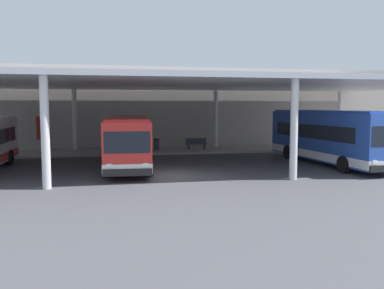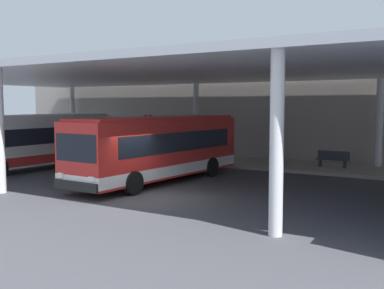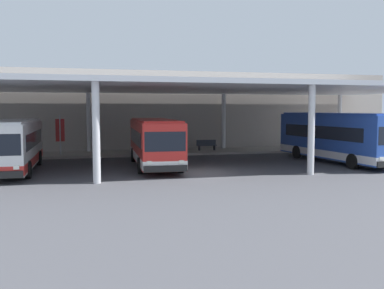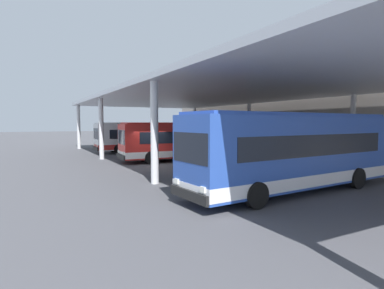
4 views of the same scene
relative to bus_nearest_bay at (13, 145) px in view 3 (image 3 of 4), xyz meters
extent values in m
plane|color=#47474C|center=(10.97, -3.20, -1.66)|extent=(200.00, 200.00, 0.00)
cube|color=#A39E93|center=(10.97, 8.55, -1.57)|extent=(42.00, 4.50, 0.18)
cube|color=#ADA399|center=(10.97, 11.80, 2.04)|extent=(48.00, 1.60, 7.39)
cube|color=silver|center=(10.97, 2.30, 3.74)|extent=(40.00, 17.00, 0.30)
cylinder|color=silver|center=(4.80, -5.70, 0.97)|extent=(0.40, 0.40, 5.25)
cylinder|color=silver|center=(4.80, 10.30, 0.97)|extent=(0.40, 0.40, 5.25)
cylinder|color=silver|center=(17.13, -5.70, 0.97)|extent=(0.40, 0.40, 5.25)
cylinder|color=silver|center=(17.13, 10.30, 0.97)|extent=(0.40, 0.40, 5.25)
cylinder|color=silver|center=(29.47, 10.30, 0.97)|extent=(0.40, 0.40, 5.25)
cube|color=white|center=(0.00, 0.00, 0.04)|extent=(2.61, 10.43, 2.70)
cube|color=red|center=(0.00, 0.00, -0.96)|extent=(2.63, 10.45, 0.50)
cube|color=black|center=(0.00, 0.15, 0.34)|extent=(2.63, 8.55, 0.90)
cube|color=white|center=(0.00, 0.00, 1.45)|extent=(2.41, 10.01, 0.12)
cube|color=white|center=(0.84, -5.24, -0.76)|extent=(0.28, 0.08, 0.20)
cylinder|color=black|center=(1.19, -3.24, -1.16)|extent=(0.29, 1.00, 1.00)
cylinder|color=black|center=(-1.19, 2.87, -1.16)|extent=(0.29, 1.00, 1.00)
cylinder|color=black|center=(1.26, 2.85, -1.16)|extent=(0.29, 1.00, 1.00)
cube|color=red|center=(8.82, 0.16, 0.04)|extent=(3.03, 10.51, 2.70)
cube|color=white|center=(8.82, 0.16, -0.96)|extent=(3.05, 10.54, 0.50)
cube|color=black|center=(8.83, 0.31, 0.34)|extent=(2.98, 8.65, 0.90)
cube|color=black|center=(8.56, -4.98, 0.39)|extent=(2.30, 0.24, 1.10)
cube|color=black|center=(8.55, -5.07, -1.11)|extent=(2.45, 0.29, 0.36)
cube|color=red|center=(8.82, 0.16, 1.45)|extent=(2.81, 10.09, 0.12)
cube|color=yellow|center=(8.56, -4.95, 1.21)|extent=(1.75, 0.21, 0.28)
cube|color=white|center=(7.65, -5.01, -0.76)|extent=(0.28, 0.09, 0.20)
cube|color=white|center=(9.45, -5.10, -0.76)|extent=(0.28, 0.09, 0.20)
cylinder|color=black|center=(7.43, -2.99, -1.16)|extent=(0.33, 1.01, 1.00)
cylinder|color=black|center=(9.88, -3.12, -1.16)|extent=(0.33, 1.01, 1.00)
cylinder|color=black|center=(7.74, 3.08, -1.16)|extent=(0.33, 1.01, 1.00)
cylinder|color=black|center=(10.19, 2.96, -1.16)|extent=(0.33, 1.01, 1.00)
cube|color=#284CA8|center=(21.90, -0.81, 0.24)|extent=(3.25, 11.34, 3.10)
cube|color=silver|center=(21.90, -0.81, -0.96)|extent=(3.27, 11.36, 0.50)
cube|color=black|center=(21.89, -0.66, 0.54)|extent=(3.16, 9.33, 0.90)
cube|color=#2A50B0|center=(21.90, -0.81, 1.85)|extent=(3.02, 10.88, 0.12)
cube|color=white|center=(21.39, -6.49, -0.76)|extent=(0.28, 0.10, 0.20)
cylinder|color=black|center=(20.92, -4.35, -1.16)|extent=(0.35, 1.02, 1.00)
cylinder|color=black|center=(23.36, -4.19, -1.16)|extent=(0.35, 1.02, 1.00)
cylinder|color=black|center=(20.47, 2.18, -1.16)|extent=(0.35, 1.02, 1.00)
cylinder|color=black|center=(22.92, 2.35, -1.16)|extent=(0.35, 1.02, 1.00)
cube|color=#383D47|center=(14.97, 8.55, -1.03)|extent=(1.80, 0.44, 0.08)
cube|color=#383D47|center=(14.97, 8.75, -0.78)|extent=(1.80, 0.06, 0.44)
cube|color=#2D2D33|center=(14.27, 8.55, -1.25)|extent=(0.10, 0.36, 0.45)
cube|color=#2D2D33|center=(15.67, 8.55, -1.25)|extent=(0.10, 0.36, 0.45)
cylinder|color=#33383D|center=(11.50, 8.25, -1.03)|extent=(0.48, 0.48, 0.90)
cylinder|color=black|center=(11.50, 8.25, -0.54)|extent=(0.52, 0.52, 0.08)
cylinder|color=#B2B2B7|center=(2.49, 7.75, 0.12)|extent=(0.12, 0.12, 3.20)
cube|color=#B22323|center=(2.49, 7.73, 0.51)|extent=(0.70, 0.04, 1.80)
camera|label=1|loc=(7.76, -25.32, 2.19)|focal=37.95mm
camera|label=2|loc=(21.89, -17.96, 2.07)|focal=43.21mm
camera|label=3|loc=(3.94, -28.65, 2.18)|focal=40.84mm
camera|label=4|loc=(32.15, -11.64, 1.50)|focal=29.28mm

